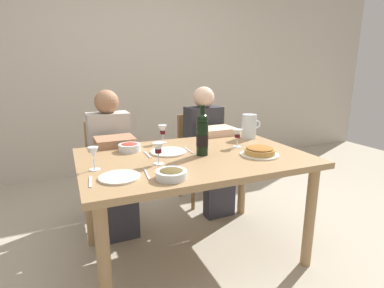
{
  "coord_description": "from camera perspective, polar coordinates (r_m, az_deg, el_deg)",
  "views": [
    {
      "loc": [
        -0.78,
        -1.81,
        1.34
      ],
      "look_at": [
        -0.0,
        0.02,
        0.83
      ],
      "focal_mm": 28.39,
      "sensor_mm": 36.0,
      "label": 1
    }
  ],
  "objects": [
    {
      "name": "ground_plane",
      "position": [
        2.39,
        0.27,
        -19.87
      ],
      "size": [
        8.0,
        8.0,
        0.0
      ],
      "primitive_type": "plane",
      "color": "#B2A893"
    },
    {
      "name": "back_wall",
      "position": [
        4.03,
        -12.3,
        14.86
      ],
      "size": [
        8.0,
        0.1,
        2.8
      ],
      "primitive_type": "cube",
      "color": "beige",
      "rests_on": "ground"
    },
    {
      "name": "dining_table",
      "position": [
        2.08,
        0.29,
        -4.52
      ],
      "size": [
        1.5,
        1.0,
        0.76
      ],
      "color": "#9E7A51",
      "rests_on": "ground"
    },
    {
      "name": "wine_bottle",
      "position": [
        2.02,
        1.95,
        1.81
      ],
      "size": [
        0.08,
        0.08,
        0.34
      ],
      "color": "black",
      "rests_on": "dining_table"
    },
    {
      "name": "water_pitcher",
      "position": [
        2.58,
        10.68,
        3.04
      ],
      "size": [
        0.17,
        0.12,
        0.2
      ],
      "color": "silver",
      "rests_on": "dining_table"
    },
    {
      "name": "baked_tart",
      "position": [
        2.09,
        12.59,
        -1.36
      ],
      "size": [
        0.26,
        0.26,
        0.06
      ],
      "color": "silver",
      "rests_on": "dining_table"
    },
    {
      "name": "salad_bowl",
      "position": [
        2.19,
        -11.65,
        -0.53
      ],
      "size": [
        0.16,
        0.16,
        0.06
      ],
      "color": "silver",
      "rests_on": "dining_table"
    },
    {
      "name": "olive_bowl",
      "position": [
        1.63,
        -3.92,
        -5.59
      ],
      "size": [
        0.17,
        0.17,
        0.05
      ],
      "color": "silver",
      "rests_on": "dining_table"
    },
    {
      "name": "wine_glass_left_diner",
      "position": [
        2.26,
        8.55,
        1.8
      ],
      "size": [
        0.07,
        0.07,
        0.13
      ],
      "color": "silver",
      "rests_on": "dining_table"
    },
    {
      "name": "wine_glass_right_diner",
      "position": [
        2.37,
        -5.55,
        2.53
      ],
      "size": [
        0.07,
        0.07,
        0.14
      ],
      "color": "silver",
      "rests_on": "dining_table"
    },
    {
      "name": "wine_glass_centre",
      "position": [
        1.83,
        -18.02,
        -1.76
      ],
      "size": [
        0.06,
        0.06,
        0.14
      ],
      "color": "silver",
      "rests_on": "dining_table"
    },
    {
      "name": "wine_glass_spare",
      "position": [
        1.85,
        -6.37,
        -0.94
      ],
      "size": [
        0.07,
        0.07,
        0.14
      ],
      "color": "silver",
      "rests_on": "dining_table"
    },
    {
      "name": "dinner_plate_left_setting",
      "position": [
        2.12,
        -4.42,
        -1.48
      ],
      "size": [
        0.25,
        0.25,
        0.01
      ],
      "primitive_type": "cylinder",
      "color": "silver",
      "rests_on": "dining_table"
    },
    {
      "name": "dinner_plate_right_setting",
      "position": [
        1.68,
        -13.45,
        -6.07
      ],
      "size": [
        0.22,
        0.22,
        0.01
      ],
      "primitive_type": "cylinder",
      "color": "silver",
      "rests_on": "dining_table"
    },
    {
      "name": "fork_left_setting",
      "position": [
        2.08,
        -8.34,
        -2.0
      ],
      "size": [
        0.01,
        0.16,
        0.0
      ],
      "primitive_type": "cube",
      "rotation": [
        0.0,
        0.0,
        1.57
      ],
      "color": "silver",
      "rests_on": "dining_table"
    },
    {
      "name": "knife_left_setting",
      "position": [
        2.17,
        -0.66,
        -1.14
      ],
      "size": [
        0.02,
        0.18,
        0.0
      ],
      "primitive_type": "cube",
      "rotation": [
        0.0,
        0.0,
        1.52
      ],
      "color": "silver",
      "rests_on": "dining_table"
    },
    {
      "name": "knife_right_setting",
      "position": [
        1.71,
        -8.48,
        -5.59
      ],
      "size": [
        0.03,
        0.18,
        0.0
      ],
      "primitive_type": "cube",
      "rotation": [
        0.0,
        0.0,
        1.47
      ],
      "color": "silver",
      "rests_on": "dining_table"
    },
    {
      "name": "spoon_right_setting",
      "position": [
        1.67,
        -18.55,
        -6.74
      ],
      "size": [
        0.03,
        0.16,
        0.0
      ],
      "primitive_type": "cube",
      "rotation": [
        0.0,
        0.0,
        1.48
      ],
      "color": "silver",
      "rests_on": "dining_table"
    },
    {
      "name": "chair_left",
      "position": [
        2.84,
        -15.35,
        -3.48
      ],
      "size": [
        0.41,
        0.41,
        0.87
      ],
      "rotation": [
        0.0,
        0.0,
        3.16
      ],
      "color": "olive",
      "rests_on": "ground"
    },
    {
      "name": "diner_left",
      "position": [
        2.58,
        -14.71,
        -2.45
      ],
      "size": [
        0.34,
        0.5,
        1.16
      ],
      "rotation": [
        0.0,
        0.0,
        3.16
      ],
      "color": "#B7B2A8",
      "rests_on": "ground"
    },
    {
      "name": "chair_right",
      "position": [
        3.11,
        1.15,
        -1.42
      ],
      "size": [
        0.41,
        0.41,
        0.87
      ],
      "rotation": [
        0.0,
        0.0,
        3.16
      ],
      "color": "olive",
      "rests_on": "ground"
    },
    {
      "name": "diner_right",
      "position": [
        2.88,
        3.16,
        -0.29
      ],
      "size": [
        0.34,
        0.51,
        1.16
      ],
      "rotation": [
        0.0,
        0.0,
        3.16
      ],
      "color": "#2D2D33",
      "rests_on": "ground"
    }
  ]
}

